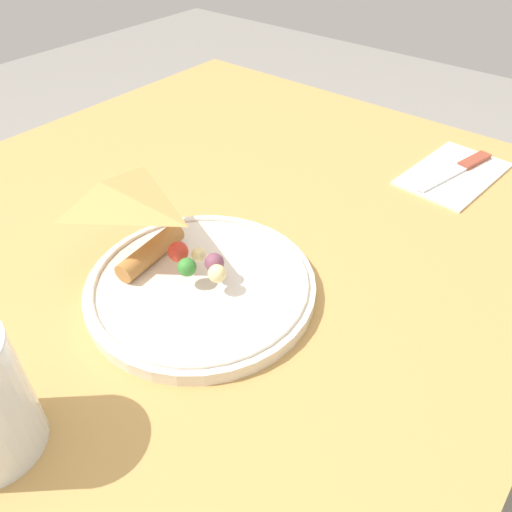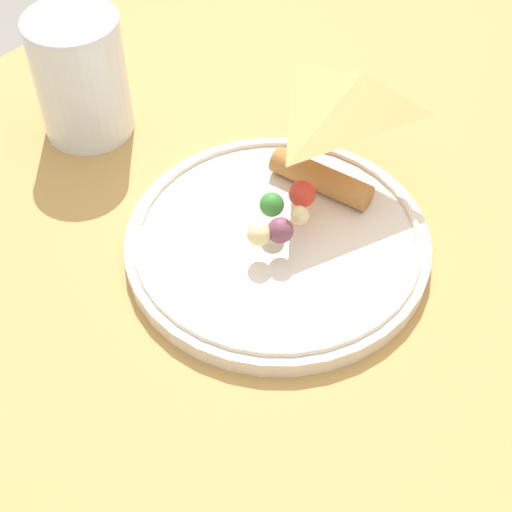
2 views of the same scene
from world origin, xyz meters
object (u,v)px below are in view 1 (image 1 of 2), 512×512
(dining_table, at_px, (206,283))
(plate_pizza, at_px, (198,282))
(napkin_folded, at_px, (453,174))
(butter_knife, at_px, (457,170))

(dining_table, height_order, plate_pizza, plate_pizza)
(dining_table, distance_m, napkin_folded, 0.42)
(plate_pizza, bearing_deg, napkin_folded, 163.80)
(plate_pizza, distance_m, napkin_folded, 0.45)
(plate_pizza, height_order, butter_knife, plate_pizza)
(butter_knife, bearing_deg, napkin_folded, 0.00)
(napkin_folded, distance_m, butter_knife, 0.01)
(plate_pizza, relative_size, butter_knife, 1.50)
(dining_table, relative_size, butter_knife, 5.82)
(napkin_folded, relative_size, butter_knife, 1.11)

